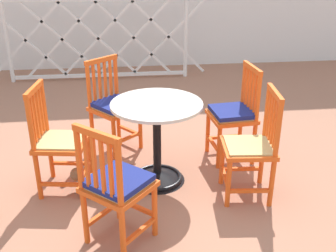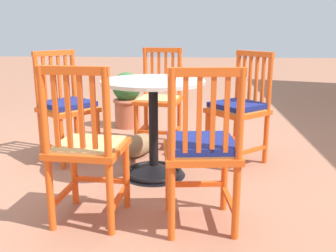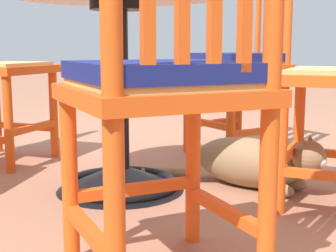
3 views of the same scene
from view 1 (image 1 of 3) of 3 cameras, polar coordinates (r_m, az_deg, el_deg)
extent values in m
plane|color=#A36B51|center=(3.50, -2.33, -9.31)|extent=(24.00, 24.00, 0.00)
cylinder|color=white|center=(6.46, -21.42, 10.97)|extent=(0.06, 0.06, 1.24)
cylinder|color=white|center=(6.31, 2.47, 12.30)|extent=(0.06, 0.06, 1.24)
cube|color=white|center=(6.39, -9.30, 6.98)|extent=(2.60, 0.04, 0.05)
cube|color=white|center=(6.40, -19.14, 11.18)|extent=(1.12, 0.02, 1.12)
cube|color=white|center=(6.30, -14.45, 11.56)|extent=(1.12, 0.02, 1.12)
cube|color=white|center=(6.25, -9.65, 11.88)|extent=(1.12, 0.02, 1.12)
cube|color=white|center=(6.24, -4.78, 12.11)|extent=(1.12, 0.02, 1.12)
cube|color=white|center=(6.28, 0.07, 12.26)|extent=(1.12, 0.02, 1.12)
cube|color=white|center=(6.40, -19.14, 11.18)|extent=(1.12, 0.02, 1.12)
cube|color=white|center=(6.30, -14.45, 11.56)|extent=(1.12, 0.02, 1.12)
cube|color=white|center=(6.25, -9.65, 11.88)|extent=(1.12, 0.02, 1.12)
cube|color=white|center=(6.24, -4.78, 12.11)|extent=(1.12, 0.02, 1.12)
cube|color=white|center=(6.28, 0.07, 12.26)|extent=(1.12, 0.02, 1.12)
cone|color=black|center=(3.65, -1.47, -6.79)|extent=(0.48, 0.48, 0.10)
torus|color=black|center=(3.67, -1.46, -7.12)|extent=(0.44, 0.44, 0.04)
cylinder|color=black|center=(3.50, -1.52, -2.27)|extent=(0.07, 0.07, 0.66)
cylinder|color=black|center=(3.37, -1.58, 2.49)|extent=(0.20, 0.20, 0.04)
cylinder|color=beige|center=(3.36, -1.59, 3.00)|extent=(0.76, 0.76, 0.02)
cylinder|color=#EA5619|center=(4.13, -3.86, -0.22)|extent=(0.04, 0.04, 0.45)
cylinder|color=#EA5619|center=(3.93, -7.47, -1.73)|extent=(0.04, 0.04, 0.45)
cylinder|color=#EA5619|center=(4.28, -7.08, 3.88)|extent=(0.04, 0.04, 0.91)
cylinder|color=#EA5619|center=(4.08, -10.71, 2.62)|extent=(0.04, 0.04, 0.91)
cube|color=#EA5619|center=(4.28, -5.39, -0.61)|extent=(0.24, 0.28, 0.03)
cube|color=#EA5619|center=(4.09, -8.94, -2.08)|extent=(0.24, 0.28, 0.03)
cube|color=#EA5619|center=(4.05, -5.59, -1.66)|extent=(0.28, 0.24, 0.03)
cube|color=#EA5619|center=(4.06, -7.33, 2.39)|extent=(0.56, 0.56, 0.04)
cube|color=tan|center=(4.05, -7.35, 2.67)|extent=(0.49, 0.49, 0.02)
cube|color=#EA5619|center=(4.16, -7.95, 6.54)|extent=(0.03, 0.03, 0.39)
cube|color=#EA5619|center=(4.12, -8.68, 6.31)|extent=(0.03, 0.03, 0.39)
cube|color=#EA5619|center=(4.08, -9.43, 6.08)|extent=(0.03, 0.03, 0.39)
cube|color=#EA5619|center=(4.05, -10.19, 5.85)|extent=(0.03, 0.03, 0.39)
cube|color=#EA5619|center=(4.04, -9.25, 9.02)|extent=(0.31, 0.27, 0.04)
cube|color=navy|center=(4.04, -7.37, 3.07)|extent=(0.51, 0.51, 0.04)
cylinder|color=#EA5619|center=(3.67, -10.91, -3.98)|extent=(0.04, 0.04, 0.45)
cylinder|color=#EA5619|center=(3.38, -12.11, -6.72)|extent=(0.04, 0.04, 0.45)
cylinder|color=#EA5619|center=(3.66, -16.40, -0.64)|extent=(0.04, 0.04, 0.91)
cylinder|color=#EA5619|center=(3.37, -18.07, -3.08)|extent=(0.04, 0.04, 0.91)
cube|color=#EA5619|center=(3.75, -13.35, -5.05)|extent=(0.34, 0.08, 0.03)
cube|color=#EA5619|center=(3.47, -14.73, -7.79)|extent=(0.34, 0.08, 0.03)
cube|color=#EA5619|center=(3.55, -11.41, -6.07)|extent=(0.08, 0.34, 0.03)
cube|color=#EA5619|center=(3.47, -14.50, -2.22)|extent=(0.45, 0.45, 0.04)
cube|color=tan|center=(3.46, -14.54, -1.89)|extent=(0.40, 0.40, 0.02)
cube|color=#EA5619|center=(3.51, -17.15, 2.22)|extent=(0.02, 0.03, 0.39)
cube|color=#EA5619|center=(3.45, -17.49, 1.79)|extent=(0.02, 0.03, 0.39)
cube|color=#EA5619|center=(3.39, -17.84, 1.35)|extent=(0.02, 0.03, 0.39)
cube|color=#EA5619|center=(3.34, -18.20, 0.89)|extent=(0.02, 0.03, 0.39)
cube|color=#EA5619|center=(3.35, -18.11, 4.88)|extent=(0.09, 0.38, 0.04)
cylinder|color=#EA5619|center=(3.12, -6.92, -9.18)|extent=(0.04, 0.04, 0.45)
cylinder|color=#EA5619|center=(2.94, -1.86, -11.36)|extent=(0.04, 0.04, 0.45)
cylinder|color=#EA5619|center=(2.80, -11.83, -8.28)|extent=(0.04, 0.04, 0.91)
cylinder|color=#EA5619|center=(2.59, -6.53, -10.76)|extent=(0.04, 0.04, 0.91)
cube|color=#EA5619|center=(3.07, -8.99, -11.89)|extent=(0.25, 0.27, 0.03)
cube|color=#EA5619|center=(2.89, -3.93, -14.32)|extent=(0.25, 0.27, 0.03)
cube|color=#EA5619|center=(3.06, -4.44, -11.09)|extent=(0.27, 0.25, 0.03)
cube|color=#EA5619|center=(2.81, -6.84, -8.34)|extent=(0.56, 0.56, 0.04)
cube|color=tan|center=(2.80, -6.86, -7.96)|extent=(0.49, 0.49, 0.02)
cube|color=#EA5619|center=(2.64, -11.22, -4.66)|extent=(0.03, 0.03, 0.39)
cube|color=#EA5619|center=(2.60, -10.16, -5.10)|extent=(0.03, 0.03, 0.39)
cube|color=#EA5619|center=(2.55, -9.07, -5.55)|extent=(0.03, 0.03, 0.39)
cube|color=#EA5619|center=(2.51, -7.94, -6.02)|extent=(0.03, 0.03, 0.39)
cube|color=#EA5619|center=(2.48, -9.96, -1.11)|extent=(0.31, 0.28, 0.04)
cube|color=navy|center=(2.78, -6.89, -7.44)|extent=(0.51, 0.51, 0.04)
cylinder|color=#EA5619|center=(3.26, 8.39, -7.67)|extent=(0.04, 0.04, 0.45)
cylinder|color=#EA5619|center=(3.55, 7.52, -4.76)|extent=(0.04, 0.04, 0.45)
cylinder|color=#EA5619|center=(3.22, 14.62, -3.96)|extent=(0.04, 0.04, 0.91)
cylinder|color=#EA5619|center=(3.51, 13.21, -1.33)|extent=(0.04, 0.04, 0.91)
cube|color=#EA5619|center=(3.34, 11.21, -8.80)|extent=(0.34, 0.06, 0.03)
cube|color=#EA5619|center=(3.62, 10.12, -5.87)|extent=(0.34, 0.06, 0.03)
cube|color=#EA5619|center=(3.43, 7.88, -6.95)|extent=(0.06, 0.34, 0.03)
cube|color=#EA5619|center=(3.34, 11.02, -3.00)|extent=(0.43, 0.43, 0.04)
cube|color=tan|center=(3.33, 11.05, -2.66)|extent=(0.38, 0.38, 0.02)
cube|color=#EA5619|center=(3.18, 14.74, 0.19)|extent=(0.02, 0.03, 0.39)
cube|color=#EA5619|center=(3.24, 14.43, 0.69)|extent=(0.02, 0.03, 0.39)
cube|color=#EA5619|center=(3.30, 14.13, 1.16)|extent=(0.02, 0.03, 0.39)
cube|color=#EA5619|center=(3.36, 13.85, 1.62)|extent=(0.02, 0.03, 0.39)
cube|color=#EA5619|center=(3.20, 14.66, 4.38)|extent=(0.06, 0.38, 0.04)
cylinder|color=#EA5619|center=(3.78, 7.09, -2.79)|extent=(0.04, 0.04, 0.45)
cylinder|color=#EA5619|center=(4.07, 5.54, -0.66)|extent=(0.04, 0.04, 0.45)
cylinder|color=#EA5619|center=(3.80, 12.11, 0.84)|extent=(0.04, 0.04, 0.91)
cylinder|color=#EA5619|center=(4.09, 10.22, 2.70)|extent=(0.04, 0.04, 0.91)
cube|color=#EA5619|center=(3.88, 9.40, -3.64)|extent=(0.34, 0.06, 0.03)
cube|color=#EA5619|center=(4.16, 7.73, -1.50)|extent=(0.34, 0.06, 0.03)
cube|color=#EA5619|center=(3.95, 6.25, -2.40)|extent=(0.06, 0.34, 0.03)
cube|color=#EA5619|center=(3.89, 8.80, 1.30)|extent=(0.44, 0.44, 0.04)
cube|color=tan|center=(3.89, 8.82, 1.60)|extent=(0.39, 0.39, 0.02)
cube|color=#EA5619|center=(3.78, 12.00, 4.37)|extent=(0.02, 0.03, 0.39)
cube|color=#EA5619|center=(3.84, 11.60, 4.71)|extent=(0.02, 0.03, 0.39)
cube|color=#EA5619|center=(3.90, 11.21, 5.05)|extent=(0.02, 0.03, 0.39)
cube|color=#EA5619|center=(3.96, 10.83, 5.37)|extent=(0.02, 0.03, 0.39)
cube|color=#EA5619|center=(3.80, 11.66, 7.86)|extent=(0.07, 0.38, 0.04)
cube|color=navy|center=(3.87, 8.85, 2.01)|extent=(0.40, 0.40, 0.04)
ellipsoid|color=#8E704C|center=(3.47, -8.73, -8.06)|extent=(0.48, 0.36, 0.19)
ellipsoid|color=silver|center=(3.52, -10.21, -7.90)|extent=(0.22, 0.21, 0.14)
sphere|color=#8E704C|center=(3.55, -12.46, -6.57)|extent=(0.12, 0.12, 0.12)
ellipsoid|color=silver|center=(3.57, -13.04, -6.62)|extent=(0.06, 0.07, 0.04)
cone|color=#8E704C|center=(3.49, -12.62, -6.10)|extent=(0.04, 0.04, 0.04)
cone|color=#8E704C|center=(3.54, -12.12, -5.60)|extent=(0.04, 0.04, 0.04)
ellipsoid|color=#8E704C|center=(3.53, -11.49, -8.94)|extent=(0.13, 0.10, 0.05)
ellipsoid|color=#8E704C|center=(3.61, -10.68, -8.04)|extent=(0.13, 0.10, 0.05)
cylinder|color=#8E704C|center=(3.48, -3.27, -9.12)|extent=(0.22, 0.08, 0.04)
camera|label=2|loc=(4.62, 34.97, 9.55)|focal=41.13mm
camera|label=3|loc=(5.04, -10.89, 7.81)|focal=53.43mm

